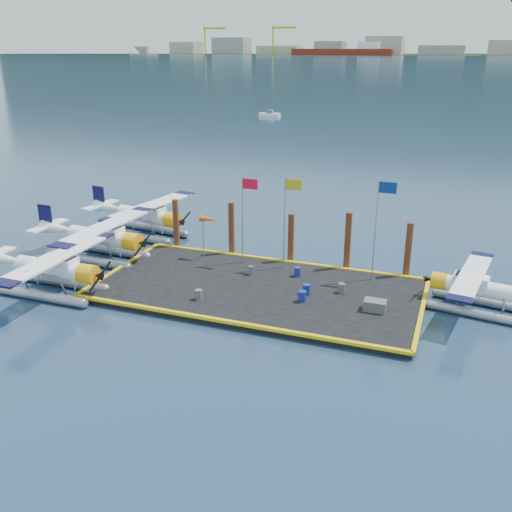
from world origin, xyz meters
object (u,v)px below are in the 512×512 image
at_px(drum_1, 302,296).
at_px(drum_3, 199,295).
at_px(piling_1, 231,230).
at_px(piling_3, 348,243).
at_px(drum_5, 297,272).
at_px(piling_4, 408,252).
at_px(seaplane_b, 103,240).
at_px(seaplane_a, 55,272).
at_px(piling_0, 176,225).
at_px(seaplane_c, 147,218).
at_px(seaplane_d, 476,290).
at_px(piling_2, 291,240).
at_px(flagpole_yellow, 288,210).
at_px(flagpole_red, 245,208).
at_px(drum_2, 307,289).
at_px(drum_4, 342,288).
at_px(flagpole_blue, 379,216).
at_px(windsock, 209,220).
at_px(crate, 375,305).
at_px(drum_0, 251,270).

height_order(drum_1, drum_3, drum_1).
bearing_deg(piling_1, piling_3, 0.00).
bearing_deg(drum_5, piling_4, 22.04).
bearing_deg(drum_5, seaplane_b, -176.08).
relative_size(seaplane_a, piling_0, 2.45).
distance_m(seaplane_c, seaplane_d, 25.69).
relative_size(drum_3, piling_1, 0.15).
height_order(seaplane_d, piling_2, piling_2).
bearing_deg(piling_1, flagpole_yellow, -18.79).
relative_size(drum_3, flagpole_yellow, 0.10).
bearing_deg(flagpole_red, drum_2, -34.57).
bearing_deg(drum_4, piling_4, 52.09).
relative_size(drum_4, piling_3, 0.14).
bearing_deg(drum_2, flagpole_blue, 46.60).
height_order(drum_1, piling_1, piling_1).
xyz_separation_m(flagpole_red, windsock, (-2.73, 0.00, -1.17)).
bearing_deg(piling_4, seaplane_c, 174.00).
bearing_deg(flagpole_blue, seaplane_c, 168.73).
relative_size(seaplane_b, drum_4, 16.80).
bearing_deg(drum_5, seaplane_c, 160.85).
relative_size(drum_5, piling_3, 0.14).
bearing_deg(drum_5, drum_3, -128.99).
bearing_deg(piling_4, seaplane_b, -170.03).
xyz_separation_m(seaplane_c, drum_3, (9.59, -10.47, -0.86)).
bearing_deg(piling_0, piling_3, 0.00).
height_order(flagpole_red, flagpole_yellow, flagpole_yellow).
bearing_deg(seaplane_b, piling_1, 116.58).
xyz_separation_m(drum_4, flagpole_yellow, (-4.41, 2.76, 3.81)).
xyz_separation_m(seaplane_b, seaplane_d, (25.29, 0.37, -0.27)).
height_order(drum_2, crate, drum_2).
xyz_separation_m(crate, flagpole_red, (-9.72, 4.57, 3.68)).
height_order(drum_0, drum_2, drum_2).
xyz_separation_m(flagpole_yellow, piling_0, (-9.20, 1.60, -2.51)).
bearing_deg(windsock, drum_0, -25.89).
relative_size(seaplane_a, piling_2, 2.58).
xyz_separation_m(seaplane_a, drum_3, (9.10, 1.56, -0.82)).
bearing_deg(piling_0, drum_3, -55.07).
height_order(seaplane_c, crate, seaplane_c).
distance_m(flagpole_red, flagpole_yellow, 3.00).
relative_size(seaplane_b, flagpole_blue, 1.57).
bearing_deg(seaplane_a, drum_4, 107.94).
distance_m(drum_0, piling_0, 8.24).
xyz_separation_m(flagpole_red, piling_2, (2.79, 1.60, -2.50)).
distance_m(drum_0, piling_4, 10.34).
height_order(seaplane_d, flagpole_red, flagpole_red).
height_order(piling_1, piling_3, piling_3).
relative_size(seaplane_b, piling_1, 2.43).
height_order(crate, piling_4, piling_4).
bearing_deg(drum_1, piling_2, 112.69).
distance_m(seaplane_c, piling_2, 12.99).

